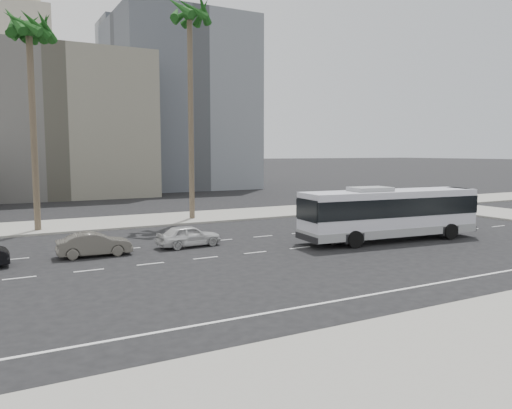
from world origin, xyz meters
TOP-DOWN VIEW (x-y plane):
  - ground at (0.00, 0.00)m, footprint 700.00×700.00m
  - sidewalk_north at (0.00, 15.50)m, footprint 120.00×7.00m
  - midrise_beige_west at (-12.00, 45.00)m, footprint 24.00×18.00m
  - midrise_gray_center at (8.00, 52.00)m, footprint 20.00×20.00m
  - civic_tower at (-2.00, 250.00)m, footprint 42.00×42.00m
  - highrise_right at (45.00, 230.00)m, footprint 26.00×26.00m
  - highrise_far at (70.00, 260.00)m, footprint 22.00×22.00m
  - city_bus at (3.43, -0.57)m, footprint 12.24×3.75m
  - car_a at (-8.62, 3.53)m, footprint 1.78×3.92m
  - car_b at (-14.12, 3.36)m, footprint 1.54×3.98m
  - palm_near at (-4.21, 14.46)m, footprint 5.34×5.34m
  - palm_mid at (-16.10, 13.72)m, footprint 4.91×4.91m

SIDE VIEW (x-z plane):
  - ground at x=0.00m, z-range 0.00..0.00m
  - sidewalk_north at x=0.00m, z-range 0.00..0.15m
  - car_b at x=-14.12m, z-range 0.00..1.29m
  - car_a at x=-8.62m, z-range 0.00..1.31m
  - city_bus at x=3.43m, z-range 0.09..3.55m
  - midrise_beige_west at x=-12.00m, z-range 0.00..18.00m
  - midrise_gray_center at x=8.00m, z-range 0.00..26.00m
  - palm_mid at x=-16.10m, z-range 6.07..21.25m
  - palm_near at x=-4.21m, z-range 7.29..25.25m
  - highrise_far at x=70.00m, z-range 0.00..60.00m
  - highrise_right at x=45.00m, z-range 0.00..70.00m
  - civic_tower at x=-2.00m, z-range -25.67..103.33m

